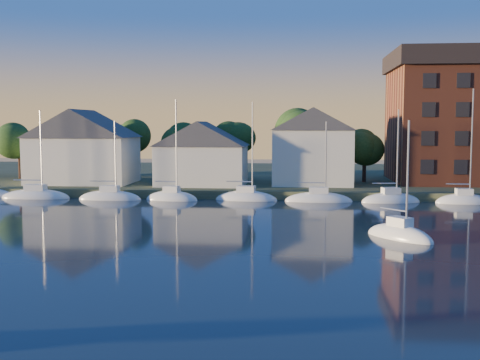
# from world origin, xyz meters

# --- Properties ---
(shoreline_land) EXTENTS (160.00, 50.00, 2.00)m
(shoreline_land) POSITION_xyz_m (0.00, 75.00, 0.00)
(shoreline_land) COLOR #373F24
(shoreline_land) RESTS_ON ground
(wooden_dock) EXTENTS (120.00, 3.00, 1.00)m
(wooden_dock) POSITION_xyz_m (0.00, 52.00, 0.00)
(wooden_dock) COLOR brown
(wooden_dock) RESTS_ON ground
(clubhouse_west) EXTENTS (13.65, 9.45, 9.64)m
(clubhouse_west) POSITION_xyz_m (-22.00, 58.00, 5.93)
(clubhouse_west) COLOR silver
(clubhouse_west) RESTS_ON shoreline_land
(clubhouse_centre) EXTENTS (11.55, 8.40, 8.08)m
(clubhouse_centre) POSITION_xyz_m (-6.00, 57.00, 5.13)
(clubhouse_centre) COLOR silver
(clubhouse_centre) RESTS_ON shoreline_land
(clubhouse_east) EXTENTS (10.50, 8.40, 9.80)m
(clubhouse_east) POSITION_xyz_m (8.00, 59.00, 6.00)
(clubhouse_east) COLOR silver
(clubhouse_east) RESTS_ON shoreline_land
(tree_line) EXTENTS (93.40, 5.40, 8.90)m
(tree_line) POSITION_xyz_m (2.00, 63.00, 7.18)
(tree_line) COLOR #3D261B
(tree_line) RESTS_ON shoreline_land
(moored_fleet) EXTENTS (95.50, 2.40, 12.05)m
(moored_fleet) POSITION_xyz_m (4.00, 49.00, 0.10)
(moored_fleet) COLOR silver
(moored_fleet) RESTS_ON ground
(drifting_sailboat_right) EXTENTS (5.62, 6.06, 10.14)m
(drifting_sailboat_right) POSITION_xyz_m (14.09, 27.89, 0.10)
(drifting_sailboat_right) COLOR silver
(drifting_sailboat_right) RESTS_ON ground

